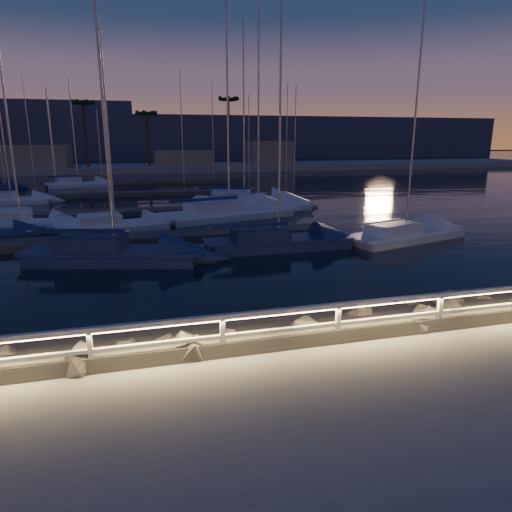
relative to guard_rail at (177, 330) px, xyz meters
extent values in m
plane|color=#AEA89D|center=(0.07, 0.00, -0.77)|extent=(400.00, 400.00, 0.00)
cube|color=#AEA89D|center=(0.07, -2.50, -0.87)|extent=(240.00, 5.00, 0.20)
cube|color=#615D53|center=(0.07, 1.50, -1.07)|extent=(240.00, 3.45, 1.29)
plane|color=black|center=(0.07, 80.00, -1.37)|extent=(320.00, 320.00, 0.00)
plane|color=black|center=(0.07, 0.00, -1.97)|extent=(400.00, 400.00, 0.00)
cube|color=white|center=(-1.93, 0.00, -0.27)|extent=(0.11, 0.11, 1.00)
cube|color=white|center=(1.07, 0.00, -0.27)|extent=(0.11, 0.11, 1.00)
cube|color=white|center=(4.07, 0.00, -0.27)|extent=(0.11, 0.11, 1.00)
cube|color=white|center=(7.07, 0.00, -0.27)|extent=(0.11, 0.11, 1.00)
cube|color=white|center=(0.07, 0.00, 0.23)|extent=(44.00, 0.12, 0.12)
cube|color=white|center=(0.07, 0.00, -0.27)|extent=(44.00, 0.09, 0.09)
cube|color=#FFC372|center=(0.07, -0.02, 0.15)|extent=(44.00, 0.04, 0.03)
sphere|color=#615D53|center=(1.36, 0.77, -0.84)|extent=(0.75, 0.75, 0.75)
sphere|color=#615D53|center=(6.08, 1.55, -1.00)|extent=(0.97, 0.97, 0.97)
sphere|color=#615D53|center=(0.13, 0.77, -0.84)|extent=(0.88, 0.88, 0.88)
sphere|color=#615D53|center=(3.96, 0.47, -0.77)|extent=(0.82, 0.82, 0.82)
sphere|color=#615D53|center=(-1.17, 2.49, -1.20)|extent=(1.08, 1.08, 1.08)
cube|color=#5C534C|center=(0.07, 16.00, -1.17)|extent=(22.00, 2.00, 0.40)
cube|color=#5C534C|center=(0.07, 26.00, -1.17)|extent=(22.00, 2.00, 0.40)
cube|color=#5C534C|center=(0.07, 38.00, -1.17)|extent=(22.00, 2.00, 0.40)
cube|color=#5C534C|center=(0.07, 50.00, -1.17)|extent=(22.00, 2.00, 0.40)
cube|color=#AEA89D|center=(0.07, 74.00, -0.97)|extent=(160.00, 14.00, 1.20)
cube|color=gray|center=(-17.93, 74.00, 1.03)|extent=(14.00, 8.00, 4.00)
cube|color=gray|center=(8.07, 75.00, 0.53)|extent=(10.00, 6.00, 3.00)
cube|color=gray|center=(24.07, 74.00, 1.33)|extent=(8.00, 7.00, 4.60)
cylinder|color=#523726|center=(-7.93, 72.00, 4.88)|extent=(0.44, 0.44, 10.50)
cylinder|color=#523726|center=(2.07, 73.00, 4.13)|extent=(0.44, 0.44, 9.00)
cylinder|color=#523726|center=(16.07, 72.00, 5.38)|extent=(0.44, 0.44, 11.50)
cube|color=#394059|center=(0.07, 130.00, 3.23)|extent=(220.00, 30.00, 14.00)
cube|color=navy|center=(-1.83, 12.00, -1.22)|extent=(8.19, 4.54, 0.61)
cube|color=navy|center=(-1.83, 12.00, -0.84)|extent=(8.71, 4.33, 0.17)
cube|color=navy|center=(-2.88, 12.28, -0.45)|extent=(3.43, 2.67, 0.72)
cylinder|color=#A8A8AD|center=(-1.83, 12.00, 6.02)|extent=(0.13, 0.13, 13.50)
cylinder|color=#A8A8AD|center=(-3.40, 12.43, 0.10)|extent=(4.71, 1.36, 0.09)
cube|color=navy|center=(6.49, 12.59, -1.22)|extent=(7.33, 2.47, 0.53)
cube|color=navy|center=(6.49, 12.59, -0.89)|extent=(7.94, 2.10, 0.14)
cube|color=navy|center=(5.47, 12.58, -0.55)|extent=(2.85, 1.84, 0.62)
cylinder|color=#A8A8AD|center=(6.49, 12.59, 5.57)|extent=(0.12, 0.12, 12.72)
cylinder|color=#A8A8AD|center=(4.96, 12.58, -0.07)|extent=(4.58, 0.09, 0.08)
cube|color=white|center=(14.17, 12.65, -1.22)|extent=(7.80, 4.43, 0.50)
cube|color=white|center=(14.17, 12.65, -0.91)|extent=(8.29, 4.25, 0.14)
cube|color=white|center=(13.18, 12.36, -0.59)|extent=(3.28, 2.58, 0.59)
cylinder|color=#A8A8AD|center=(14.17, 12.65, 5.61)|extent=(0.11, 0.11, 12.86)
cylinder|color=#A8A8AD|center=(12.68, 12.22, -0.14)|extent=(4.47, 1.36, 0.07)
cube|color=white|center=(-7.83, 21.40, -1.22)|extent=(7.41, 3.82, 0.60)
cube|color=white|center=(-7.83, 21.40, -0.84)|extent=(7.91, 3.60, 0.16)
cube|color=white|center=(-8.79, 21.61, -0.46)|extent=(3.07, 2.32, 0.71)
cylinder|color=#A8A8AD|center=(-7.83, 21.40, 5.41)|extent=(0.13, 0.13, 12.28)
cube|color=white|center=(-2.07, 19.74, -1.22)|extent=(6.75, 3.39, 0.50)
cube|color=white|center=(-2.07, 19.74, -0.90)|extent=(7.21, 3.18, 0.14)
cube|color=white|center=(-2.95, 19.56, -0.58)|extent=(2.78, 2.08, 0.59)
cylinder|color=#A8A8AD|center=(-2.07, 19.74, 4.79)|extent=(0.11, 0.11, 11.20)
cylinder|color=#A8A8AD|center=(-3.39, 19.47, -0.13)|extent=(3.97, 0.87, 0.07)
cube|color=white|center=(8.72, 24.87, -1.22)|extent=(8.75, 4.52, 0.60)
cube|color=white|center=(8.72, 24.87, -0.84)|extent=(9.34, 4.27, 0.16)
cube|color=white|center=(7.58, 24.62, -0.46)|extent=(3.62, 2.74, 0.71)
cylinder|color=#A8A8AD|center=(8.72, 24.87, 6.51)|extent=(0.13, 0.13, 14.49)
cylinder|color=#A8A8AD|center=(7.02, 24.50, 0.09)|extent=(5.11, 1.22, 0.09)
cube|color=white|center=(5.83, 22.37, -1.22)|extent=(9.82, 5.49, 0.63)
cube|color=white|center=(5.83, 22.37, -0.83)|extent=(10.45, 5.25, 0.17)
cube|color=white|center=(4.58, 22.03, -0.43)|extent=(4.12, 3.22, 0.74)
cylinder|color=#A8A8AD|center=(5.83, 22.37, 7.39)|extent=(0.14, 0.14, 16.20)
cylinder|color=#A8A8AD|center=(3.96, 21.85, 0.14)|extent=(5.65, 1.64, 0.09)
cube|color=white|center=(-11.38, 34.75, -1.22)|extent=(6.47, 2.32, 0.50)
cube|color=white|center=(-11.38, 34.75, -0.91)|extent=(6.99, 2.01, 0.14)
cube|color=white|center=(-12.27, 34.77, -0.59)|extent=(2.54, 1.67, 0.59)
cylinder|color=#A8A8AD|center=(-11.38, 34.75, 4.75)|extent=(0.11, 0.11, 11.13)
cube|color=white|center=(8.65, 29.39, -1.22)|extent=(8.81, 5.27, 0.56)
cube|color=white|center=(8.65, 29.39, -0.87)|extent=(9.34, 5.09, 0.15)
cube|color=white|center=(7.54, 29.75, -0.51)|extent=(3.74, 3.00, 0.66)
cylinder|color=#A8A8AD|center=(8.65, 29.39, 6.49)|extent=(0.12, 0.12, 14.51)
cylinder|color=#A8A8AD|center=(6.99, 29.94, 0.00)|extent=(4.99, 1.72, 0.08)
cube|color=white|center=(-7.17, 48.65, -1.22)|extent=(7.05, 3.37, 0.53)
cube|color=white|center=(-7.17, 48.65, -0.89)|extent=(7.55, 3.13, 0.14)
cube|color=white|center=(-8.09, 48.49, -0.55)|extent=(2.88, 2.11, 0.62)
cylinder|color=#A8A8AD|center=(-7.17, 48.65, 5.08)|extent=(0.12, 0.12, 11.74)
cylinder|color=#A8A8AD|center=(-8.56, 48.41, -0.07)|extent=(4.18, 0.79, 0.08)
camera|label=1|loc=(-0.75, -9.95, 4.34)|focal=32.00mm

